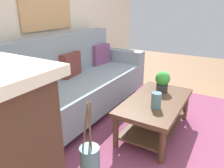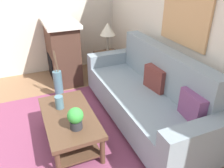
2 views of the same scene
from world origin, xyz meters
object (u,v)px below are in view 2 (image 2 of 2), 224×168
framed_painting (185,13)px  floor_vase (58,85)px  throw_pillow_maroon (155,78)px  fireplace (62,51)px  table_lamp (108,30)px  coffee_table (70,123)px  side_table (108,67)px  throw_pillow_plum (192,106)px  potted_plant_tabletop (76,118)px  couch (146,96)px  tabletop_vase (59,102)px

framed_painting → floor_vase: bearing=-127.6°
throw_pillow_maroon → fireplace: size_ratio=0.31×
throw_pillow_maroon → table_lamp: size_ratio=0.63×
coffee_table → side_table: (-1.50, 1.12, -0.03)m
side_table → fireplace: 0.92m
throw_pillow_plum → potted_plant_tabletop: 1.29m
framed_painting → throw_pillow_maroon: bearing=-90.0°
couch → floor_vase: size_ratio=4.69×
throw_pillow_plum → table_lamp: bearing=-177.2°
table_lamp → framed_painting: size_ratio=0.65×
throw_pillow_plum → coffee_table: bearing=-120.4°
coffee_table → side_table: bearing=143.2°
couch → framed_painting: (-0.00, 0.47, 1.09)m
potted_plant_tabletop → side_table: (-1.78, 1.10, -0.29)m
table_lamp → throw_pillow_maroon: bearing=4.2°
fireplace → floor_vase: fireplace is taller
side_table → fireplace: (-0.36, -0.79, 0.31)m
tabletop_vase → throw_pillow_maroon: bearing=82.3°
floor_vase → throw_pillow_maroon: bearing=45.0°
potted_plant_tabletop → fireplace: (-2.14, 0.31, 0.02)m
potted_plant_tabletop → throw_pillow_plum: bearing=69.8°
couch → throw_pillow_maroon: (-0.00, 0.12, 0.25)m
potted_plant_tabletop → table_lamp: bearing=148.3°
couch → throw_pillow_maroon: bearing=90.0°
throw_pillow_maroon → coffee_table: size_ratio=0.33×
tabletop_vase → floor_vase: size_ratio=0.34×
potted_plant_tabletop → framed_painting: framed_painting is taller
potted_plant_tabletop → table_lamp: (-1.78, 1.10, 0.42)m
coffee_table → fireplace: size_ratio=0.95×
table_lamp → framed_painting: framed_painting is taller
throw_pillow_maroon → throw_pillow_plum: 0.74m
throw_pillow_plum → potted_plant_tabletop: (-0.44, -1.20, -0.11)m
side_table → table_lamp: bearing=0.0°
floor_vase → fireplace: bearing=160.2°
coffee_table → potted_plant_tabletop: 0.38m
coffee_table → table_lamp: size_ratio=1.93×
tabletop_vase → framed_painting: size_ratio=0.19×
coffee_table → table_lamp: table_lamp is taller
tabletop_vase → couch: bearing=81.5°
throw_pillow_maroon → side_table: (-1.48, -0.11, -0.40)m
throw_pillow_plum → tabletop_vase: 1.59m
table_lamp → framed_painting: (1.48, 0.45, 0.53)m
throw_pillow_maroon → throw_pillow_plum: same height
throw_pillow_maroon → side_table: throw_pillow_maroon is taller
couch → side_table: couch is taller
throw_pillow_plum → potted_plant_tabletop: bearing=-110.2°
fireplace → framed_painting: 2.40m
throw_pillow_maroon → fireplace: fireplace is taller
couch → table_lamp: size_ratio=4.13×
throw_pillow_plum → table_lamp: size_ratio=0.63×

